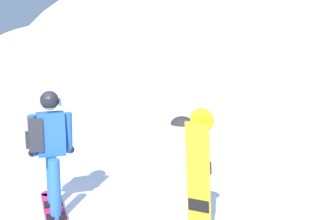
% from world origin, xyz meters
% --- Properties ---
extents(ridge_peak_main, '(38.36, 34.53, 16.29)m').
position_xyz_m(ridge_peak_main, '(-5.85, 30.57, 0.00)').
color(ridge_peak_main, white).
rests_on(ridge_peak_main, ground).
extents(ridge_peak_far, '(26.93, 24.24, 7.88)m').
position_xyz_m(ridge_peak_far, '(-28.17, 40.09, 0.00)').
color(ridge_peak_far, white).
rests_on(ridge_peak_far, ground).
extents(snowboarder_main, '(1.41, 1.36, 1.71)m').
position_xyz_m(snowboarder_main, '(-0.41, 0.69, 0.92)').
color(snowboarder_main, '#D11E5B').
rests_on(snowboarder_main, ground).
extents(spare_snowboard, '(0.28, 0.18, 1.65)m').
position_xyz_m(spare_snowboard, '(1.77, 0.69, 0.84)').
color(spare_snowboard, orange).
rests_on(spare_snowboard, ground).
extents(rock_dark, '(0.66, 0.56, 0.46)m').
position_xyz_m(rock_dark, '(-1.33, 6.88, 0.00)').
color(rock_dark, '#282628').
rests_on(rock_dark, ground).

